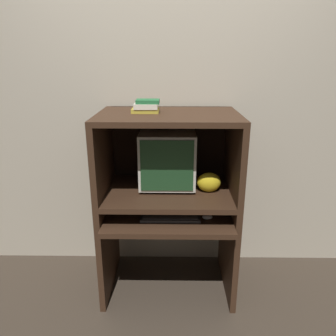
{
  "coord_description": "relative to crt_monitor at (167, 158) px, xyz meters",
  "views": [
    {
      "loc": [
        0.03,
        -1.85,
        1.7
      ],
      "look_at": [
        -0.0,
        0.33,
        0.96
      ],
      "focal_mm": 35.0,
      "sensor_mm": 36.0,
      "label": 1
    }
  ],
  "objects": [
    {
      "name": "mouse",
      "position": [
        0.27,
        -0.27,
        -0.34
      ],
      "size": [
        0.07,
        0.05,
        0.03
      ],
      "color": "#B7B7B7",
      "rests_on": "desk_base"
    },
    {
      "name": "wall_back",
      "position": [
        0.01,
        0.3,
        0.29
      ],
      "size": [
        6.0,
        0.06,
        2.6
      ],
      "color": "#B2A893",
      "rests_on": "ground_plane"
    },
    {
      "name": "crt_monitor",
      "position": [
        0.0,
        0.0,
        0.0
      ],
      "size": [
        0.39,
        0.4,
        0.41
      ],
      "color": "beige",
      "rests_on": "desk_monitor_shelf"
    },
    {
      "name": "desk_monitor_shelf",
      "position": [
        0.01,
        -0.09,
        -0.24
      ],
      "size": [
        0.95,
        0.65,
        0.14
      ],
      "color": "#382316",
      "rests_on": "desk_base"
    },
    {
      "name": "keyboard",
      "position": [
        0.02,
        -0.26,
        -0.34
      ],
      "size": [
        0.4,
        0.14,
        0.03
      ],
      "color": "#2D2D30",
      "rests_on": "desk_base"
    },
    {
      "name": "ground_plane",
      "position": [
        0.01,
        -0.41,
        -1.01
      ],
      "size": [
        12.0,
        12.0,
        0.0
      ],
      "primitive_type": "plane",
      "color": "#3D3328"
    },
    {
      "name": "snack_bag",
      "position": [
        0.29,
        -0.11,
        -0.14
      ],
      "size": [
        0.17,
        0.12,
        0.14
      ],
      "color": "gold",
      "rests_on": "desk_monitor_shelf"
    },
    {
      "name": "hutch_upper",
      "position": [
        0.01,
        -0.05,
        0.16
      ],
      "size": [
        0.95,
        0.65,
        0.55
      ],
      "color": "#382316",
      "rests_on": "desk_monitor_shelf"
    },
    {
      "name": "desk_base",
      "position": [
        0.01,
        -0.14,
        -0.59
      ],
      "size": [
        0.95,
        0.71,
        0.66
      ],
      "color": "#382316",
      "rests_on": "ground_plane"
    },
    {
      "name": "book_stack",
      "position": [
        -0.14,
        -0.06,
        0.38
      ],
      "size": [
        0.19,
        0.14,
        0.09
      ],
      "color": "gold",
      "rests_on": "hutch_upper"
    }
  ]
}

